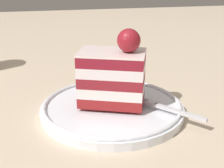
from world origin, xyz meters
TOP-DOWN VIEW (x-y plane):
  - ground_plane at (0.00, 0.00)m, footprint 2.40×2.40m
  - dessert_plate at (-0.01, -0.01)m, footprint 0.22×0.22m
  - cake_slice at (-0.01, -0.02)m, footprint 0.09×0.11m
  - fork at (-0.05, -0.08)m, footprint 0.10×0.08m

SIDE VIEW (x-z plane):
  - ground_plane at x=0.00m, z-range 0.00..0.00m
  - dessert_plate at x=-0.01m, z-range 0.00..0.02m
  - fork at x=-0.05m, z-range 0.02..0.02m
  - cake_slice at x=-0.01m, z-range 0.00..0.12m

